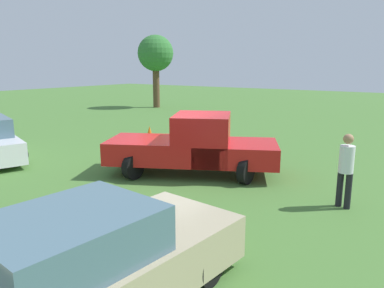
{
  "coord_description": "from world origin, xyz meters",
  "views": [
    {
      "loc": [
        8.58,
        6.48,
        3.15
      ],
      "look_at": [
        -0.12,
        0.57,
        0.9
      ],
      "focal_mm": 34.42,
      "sensor_mm": 36.0,
      "label": 1
    }
  ],
  "objects_px": {
    "sedan_far": "(85,269)",
    "traffic_cone": "(150,132)",
    "pickup_truck": "(196,144)",
    "tree_back_right": "(156,54)",
    "person_bystander": "(346,167)"
  },
  "relations": [
    {
      "from": "traffic_cone",
      "to": "pickup_truck",
      "type": "bearing_deg",
      "value": 54.42
    },
    {
      "from": "sedan_far",
      "to": "traffic_cone",
      "type": "xyz_separation_m",
      "value": [
        -9.43,
        -7.06,
        -0.39
      ]
    },
    {
      "from": "traffic_cone",
      "to": "person_bystander",
      "type": "bearing_deg",
      "value": 67.46
    },
    {
      "from": "tree_back_right",
      "to": "traffic_cone",
      "type": "xyz_separation_m",
      "value": [
        9.76,
        7.68,
        -3.69
      ]
    },
    {
      "from": "sedan_far",
      "to": "pickup_truck",
      "type": "bearing_deg",
      "value": 27.33
    },
    {
      "from": "pickup_truck",
      "to": "person_bystander",
      "type": "relative_size",
      "value": 3.08
    },
    {
      "from": "tree_back_right",
      "to": "traffic_cone",
      "type": "relative_size",
      "value": 9.82
    },
    {
      "from": "tree_back_right",
      "to": "traffic_cone",
      "type": "distance_m",
      "value": 12.95
    },
    {
      "from": "sedan_far",
      "to": "person_bystander",
      "type": "relative_size",
      "value": 2.77
    },
    {
      "from": "person_bystander",
      "to": "traffic_cone",
      "type": "relative_size",
      "value": 3.08
    },
    {
      "from": "person_bystander",
      "to": "tree_back_right",
      "type": "distance_m",
      "value": 21.56
    },
    {
      "from": "pickup_truck",
      "to": "person_bystander",
      "type": "bearing_deg",
      "value": 148.79
    },
    {
      "from": "sedan_far",
      "to": "traffic_cone",
      "type": "distance_m",
      "value": 11.79
    },
    {
      "from": "sedan_far",
      "to": "tree_back_right",
      "type": "height_order",
      "value": "tree_back_right"
    },
    {
      "from": "tree_back_right",
      "to": "person_bystander",
      "type": "bearing_deg",
      "value": 50.94
    }
  ]
}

